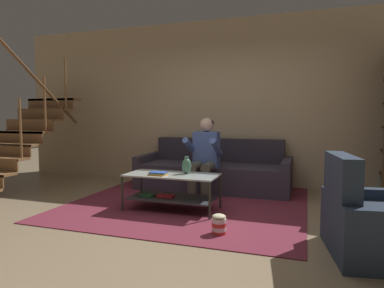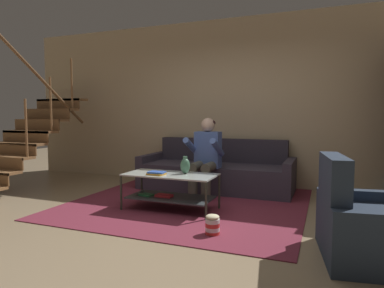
{
  "view_description": "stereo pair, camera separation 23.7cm",
  "coord_description": "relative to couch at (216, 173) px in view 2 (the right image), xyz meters",
  "views": [
    {
      "loc": [
        1.33,
        -3.53,
        1.22
      ],
      "look_at": [
        -0.19,
        0.98,
        0.82
      ],
      "focal_mm": 32.0,
      "sensor_mm": 36.0,
      "label": 1
    },
    {
      "loc": [
        1.56,
        -3.45,
        1.22
      ],
      "look_at": [
        -0.19,
        0.98,
        0.82
      ],
      "focal_mm": 32.0,
      "sensor_mm": 36.0,
      "label": 2
    }
  ],
  "objects": [
    {
      "name": "armchair",
      "position": [
        2.05,
        -2.21,
        0.0
      ],
      "size": [
        0.97,
        1.02,
        0.88
      ],
      "color": "#273345",
      "rests_on": "ground"
    },
    {
      "name": "popcorn_tub",
      "position": [
        0.63,
        -2.12,
        -0.17
      ],
      "size": [
        0.15,
        0.15,
        0.21
      ],
      "color": "red",
      "rests_on": "ground"
    },
    {
      "name": "area_rug",
      "position": [
        -0.09,
        -0.84,
        -0.27
      ],
      "size": [
        3.15,
        3.37,
        0.01
      ],
      "color": "maroon",
      "rests_on": "ground"
    },
    {
      "name": "ground",
      "position": [
        0.13,
        -1.93,
        -0.28
      ],
      "size": [
        16.8,
        16.8,
        0.0
      ],
      "primitive_type": "plane",
      "color": "#978060"
    },
    {
      "name": "book_stack",
      "position": [
        -0.32,
        -1.54,
        0.22
      ],
      "size": [
        0.23,
        0.18,
        0.04
      ],
      "color": "orange",
      "rests_on": "coffee_table"
    },
    {
      "name": "vase",
      "position": [
        -0.01,
        -1.33,
        0.3
      ],
      "size": [
        0.12,
        0.12,
        0.23
      ],
      "color": "#426F55",
      "rests_on": "coffee_table"
    },
    {
      "name": "staircase_run",
      "position": [
        -3.07,
        -1.05,
        0.61
      ],
      "size": [
        1.02,
        2.1,
        2.46
      ],
      "color": "olive",
      "rests_on": "ground"
    },
    {
      "name": "couch",
      "position": [
        0.0,
        0.0,
        0.0
      ],
      "size": [
        2.49,
        0.93,
        0.82
      ],
      "color": "#393240",
      "rests_on": "ground"
    },
    {
      "name": "back_partition",
      "position": [
        0.13,
        0.53,
        1.17
      ],
      "size": [
        8.4,
        0.12,
        2.9
      ],
      "primitive_type": "cube",
      "color": "#C7AE88",
      "rests_on": "ground"
    },
    {
      "name": "coffee_table",
      "position": [
        -0.18,
        -1.43,
        0.04
      ],
      "size": [
        1.18,
        0.55,
        0.47
      ],
      "color": "#B7C1B8",
      "rests_on": "ground"
    },
    {
      "name": "person_seated_center",
      "position": [
        0.0,
        -0.55,
        0.37
      ],
      "size": [
        0.5,
        0.58,
        1.19
      ],
      "color": "#59574A",
      "rests_on": "ground"
    }
  ]
}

